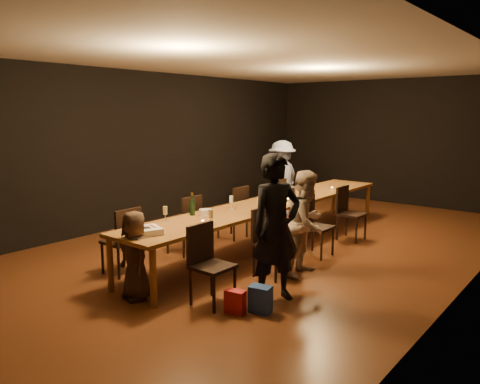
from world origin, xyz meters
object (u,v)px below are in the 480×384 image
Objects in this scene: child at (135,255)px; champagne_bottle at (192,204)px; chair_right_1 at (273,243)px; chair_left_3 at (272,202)px; chair_right_3 at (352,214)px; chair_left_2 at (232,212)px; table at (272,205)px; chair_right_0 at (213,266)px; woman_tan at (307,223)px; man_blue at (282,178)px; plate_stack at (205,213)px; chair_left_0 at (121,240)px; chair_left_1 at (184,224)px; ice_bucket at (290,193)px; birthday_cake at (148,230)px; woman_birthday at (276,228)px; chair_right_2 at (317,226)px.

child is 1.38m from champagne_bottle.
chair_left_3 is (-1.70, 2.40, 0.00)m from chair_right_1.
chair_left_2 is at bearing -54.78° from chair_right_3.
table is at bearing -35.31° from chair_right_3.
table is 2.56m from chair_right_0.
woman_tan is at bearing 169.20° from chair_right_0.
chair_left_2 is 2.97m from child.
plate_stack is (1.11, -3.59, -0.01)m from man_blue.
child reaches higher than chair_left_2.
chair_left_1 is at bearing 0.00° from chair_left_0.
chair_left_2 reaches higher than table.
champagne_bottle is 1.59× the size of ice_bucket.
chair_left_2 is 2.78m from birthday_cake.
chair_right_3 is at bearing 33.35° from woman_birthday.
champagne_bottle is at bearing -72.80° from chair_right_1.
chair_left_1 is (-1.70, 1.20, 0.00)m from chair_right_0.
chair_right_0 is 1.36m from plate_stack.
chair_left_1 is 1.86m from child.
chair_left_0 is at bearing -180.00° from chair_left_1.
chair_left_0 is at bearing 129.15° from woman_birthday.
chair_right_2 and chair_left_3 have the same top height.
plate_stack is (-0.12, 1.13, 0.01)m from birthday_cake.
chair_left_1 is at bearing -180.00° from chair_left_3.
man_blue reaches higher than plate_stack.
woman_tan reaches higher than chair_right_0.
chair_right_0 is at bearing -0.00° from chair_right_2.
chair_left_1 is at bearing 1.65° from man_blue.
chair_left_2 is at bearing 5.21° from man_blue.
child is at bearing -16.35° from chair_right_2.
chair_left_3 is at bearing -144.69° from chair_right_1.
chair_right_0 and chair_right_3 have the same top height.
child is (0.02, -2.84, -0.17)m from table.
chair_left_2 is at bearing 109.45° from champagne_bottle.
chair_right_1 is 2.08m from chair_left_2.
woman_birthday is 1.65m from champagne_bottle.
table is 4.18× the size of woman_tan.
man_blue is (-0.37, 4.50, 0.34)m from chair_left_0.
chair_left_0 is 5.17× the size of plate_stack.
birthday_cake is (-0.84, -3.82, 0.32)m from chair_right_3.
chair_right_2 and chair_left_2 have the same top height.
child is 5.94× the size of plate_stack.
birthday_cake is at bearing -104.49° from chair_left_0.
chair_right_3 is at bearing 54.69° from table.
man_blue is (-2.07, 2.10, 0.34)m from chair_right_2.
man_blue is at bearing 22.14° from chair_left_3.
ice_bucket is (0.92, -0.77, 0.39)m from chair_left_3.
ice_bucket is at bearing 109.01° from birthday_cake.
chair_right_1 is 5.17× the size of plate_stack.
chair_right_3 is (0.00, 3.60, 0.00)m from chair_right_0.
chair_right_1 is at bearing 16.74° from plate_stack.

